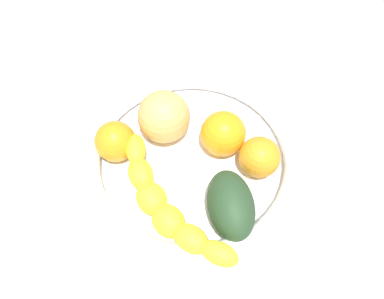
{
  "coord_description": "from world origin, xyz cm",
  "views": [
    {
      "loc": [
        25.18,
        15.38,
        54.28
      ],
      "look_at": [
        0.0,
        0.0,
        8.44
      ],
      "focal_mm": 35.87,
      "sensor_mm": 36.0,
      "label": 1
    }
  ],
  "objects": [
    {
      "name": "avocado_dark",
      "position": [
        4.75,
        8.79,
        8.5
      ],
      "size": [
        11.48,
        11.06,
        6.48
      ],
      "primitive_type": "ellipsoid",
      "rotation": [
        0.0,
        0.0,
        0.71
      ],
      "color": "#243F23",
      "rests_on": "fruit_bowl"
    },
    {
      "name": "kitchen_counter",
      "position": [
        0.0,
        0.0,
        1.5
      ],
      "size": [
        120.0,
        120.0,
        3.0
      ],
      "primitive_type": "cube",
      "color": "#9F998E",
      "rests_on": "ground"
    },
    {
      "name": "peach_blush",
      "position": [
        -2.21,
        -6.22,
        9.37
      ],
      "size": [
        7.87,
        7.87,
        7.87
      ],
      "primitive_type": "sphere",
      "color": "#F0A556",
      "rests_on": "fruit_bowl"
    },
    {
      "name": "orange_mid_left",
      "position": [
        -4.49,
        2.54,
        8.79
      ],
      "size": [
        6.71,
        6.71,
        6.71
      ],
      "primitive_type": "sphere",
      "color": "orange",
      "rests_on": "fruit_bowl"
    },
    {
      "name": "orange_front",
      "position": [
        4.58,
        -10.18,
        8.44
      ],
      "size": [
        6.01,
        6.01,
        6.01
      ],
      "primitive_type": "sphere",
      "color": "orange",
      "rests_on": "fruit_bowl"
    },
    {
      "name": "banana_draped_left",
      "position": [
        9.13,
        1.38,
        8.18
      ],
      "size": [
        11.73,
        22.69,
        4.34
      ],
      "color": "yellow",
      "rests_on": "fruit_bowl"
    },
    {
      "name": "fruit_bowl",
      "position": [
        0.0,
        0.0,
        5.7
      ],
      "size": [
        32.33,
        32.33,
        5.24
      ],
      "color": "white",
      "rests_on": "kitchen_counter"
    },
    {
      "name": "orange_mid_right",
      "position": [
        -3.88,
        8.76,
        8.4
      ],
      "size": [
        5.92,
        5.92,
        5.92
      ],
      "primitive_type": "sphere",
      "color": "orange",
      "rests_on": "fruit_bowl"
    }
  ]
}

